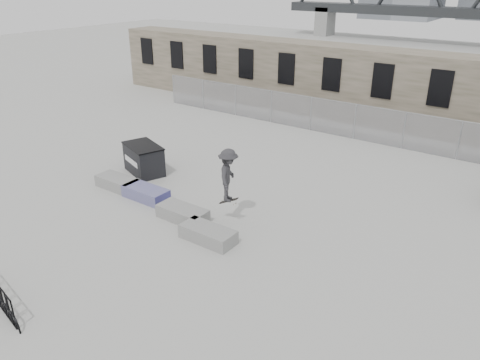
# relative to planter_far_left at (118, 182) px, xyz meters

# --- Properties ---
(ground) EXTENTS (120.00, 120.00, 0.00)m
(ground) POSITION_rel_planter_far_left_xyz_m (2.94, -0.27, -0.27)
(ground) COLOR #A3A39E
(ground) RESTS_ON ground
(stone_wall) EXTENTS (36.00, 2.58, 4.50)m
(stone_wall) POSITION_rel_planter_far_left_xyz_m (2.94, 15.97, 1.98)
(stone_wall) COLOR #665D4B
(stone_wall) RESTS_ON ground
(chainlink_fence) EXTENTS (22.06, 0.06, 2.02)m
(chainlink_fence) POSITION_rel_planter_far_left_xyz_m (2.94, 12.23, 0.76)
(chainlink_fence) COLOR gray
(chainlink_fence) RESTS_ON ground
(planter_far_left) EXTENTS (2.00, 0.90, 0.50)m
(planter_far_left) POSITION_rel_planter_far_left_xyz_m (0.00, 0.00, 0.00)
(planter_far_left) COLOR gray
(planter_far_left) RESTS_ON ground
(planter_center_left) EXTENTS (2.00, 0.90, 0.50)m
(planter_center_left) POSITION_rel_planter_far_left_xyz_m (1.77, -0.03, 0.00)
(planter_center_left) COLOR navy
(planter_center_left) RESTS_ON ground
(planter_center_right) EXTENTS (2.00, 0.90, 0.50)m
(planter_center_right) POSITION_rel_planter_far_left_xyz_m (4.21, -0.48, 0.00)
(planter_center_right) COLOR gray
(planter_center_right) RESTS_ON ground
(planter_offset) EXTENTS (2.00, 0.90, 0.50)m
(planter_offset) POSITION_rel_planter_far_left_xyz_m (5.97, -1.12, 0.00)
(planter_offset) COLOR gray
(planter_offset) RESTS_ON ground
(dumpster) EXTENTS (2.39, 1.91, 1.37)m
(dumpster) POSITION_rel_planter_far_left_xyz_m (-0.31, 1.89, 0.42)
(dumpster) COLOR black
(dumpster) RESTS_ON ground
(skateboarder) EXTENTS (1.24, 1.49, 2.21)m
(skateboarder) POSITION_rel_planter_far_left_xyz_m (5.73, 0.42, 1.63)
(skateboarder) COLOR #302F32
(skateboarder) RESTS_ON ground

